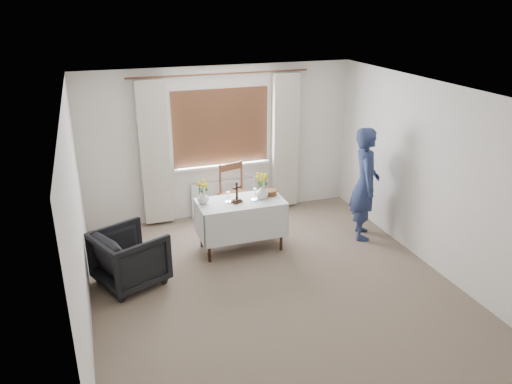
% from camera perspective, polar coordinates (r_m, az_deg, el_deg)
% --- Properties ---
extents(ground, '(5.00, 5.00, 0.00)m').
position_cam_1_polar(ground, '(6.56, 2.05, -10.78)').
color(ground, '#826F5A').
rests_on(ground, ground).
extents(altar_table, '(1.24, 0.64, 0.76)m').
position_cam_1_polar(altar_table, '(7.30, -1.74, -3.79)').
color(altar_table, silver).
rests_on(altar_table, ground).
extents(wooden_chair, '(0.58, 0.58, 1.02)m').
position_cam_1_polar(wooden_chair, '(7.99, -2.09, -0.49)').
color(wooden_chair, brown).
rests_on(wooden_chair, ground).
extents(armchair, '(1.06, 1.05, 0.73)m').
position_cam_1_polar(armchair, '(6.66, -14.20, -7.28)').
color(armchair, black).
rests_on(armchair, ground).
extents(person, '(0.63, 0.74, 1.73)m').
position_cam_1_polar(person, '(7.68, 12.36, 0.93)').
color(person, navy).
rests_on(person, ground).
extents(radiator, '(1.10, 0.10, 0.60)m').
position_cam_1_polar(radiator, '(8.48, -3.72, -0.72)').
color(radiator, white).
rests_on(radiator, ground).
extents(wooden_cross, '(0.17, 0.15, 0.30)m').
position_cam_1_polar(wooden_cross, '(7.04, -2.21, -0.06)').
color(wooden_cross, black).
rests_on(wooden_cross, altar_table).
extents(candlestick_left, '(0.12, 0.12, 0.33)m').
position_cam_1_polar(candlestick_left, '(7.05, -3.22, 0.06)').
color(candlestick_left, white).
rests_on(candlestick_left, altar_table).
extents(candlestick_right, '(0.11, 0.11, 0.36)m').
position_cam_1_polar(candlestick_right, '(7.11, -0.13, 0.42)').
color(candlestick_right, white).
rests_on(candlestick_right, altar_table).
extents(flower_vase_left, '(0.18, 0.18, 0.18)m').
position_cam_1_polar(flower_vase_left, '(7.07, -6.06, -0.63)').
color(flower_vase_left, white).
rests_on(flower_vase_left, altar_table).
extents(flower_vase_right, '(0.22, 0.22, 0.19)m').
position_cam_1_polar(flower_vase_right, '(7.20, 0.68, -0.00)').
color(flower_vase_right, white).
rests_on(flower_vase_right, altar_table).
extents(wicker_basket, '(0.26, 0.26, 0.08)m').
position_cam_1_polar(wicker_basket, '(7.36, 1.57, -0.02)').
color(wicker_basket, brown).
rests_on(wicker_basket, altar_table).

